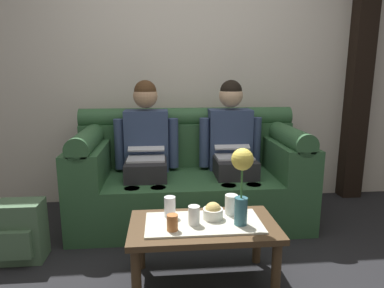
% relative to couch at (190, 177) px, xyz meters
% --- Properties ---
extents(back_wall_patterned, '(6.00, 0.12, 2.90)m').
position_rel_couch_xyz_m(back_wall_patterned, '(-0.00, 0.53, 1.07)').
color(back_wall_patterned, beige).
rests_on(back_wall_patterned, ground_plane).
extents(timber_pillar, '(0.20, 0.20, 2.90)m').
position_rel_couch_xyz_m(timber_pillar, '(1.73, 0.41, 1.07)').
color(timber_pillar, black).
rests_on(timber_pillar, ground_plane).
extents(couch, '(1.96, 0.88, 0.96)m').
position_rel_couch_xyz_m(couch, '(0.00, 0.00, 0.00)').
color(couch, '#2D5633').
rests_on(couch, ground_plane).
extents(person_left, '(0.56, 0.67, 1.22)m').
position_rel_couch_xyz_m(person_left, '(-0.37, -0.00, 0.28)').
color(person_left, '#232326').
rests_on(person_left, ground_plane).
extents(person_right, '(0.56, 0.67, 1.22)m').
position_rel_couch_xyz_m(person_right, '(0.37, -0.00, 0.28)').
color(person_right, '#232326').
rests_on(person_right, ground_plane).
extents(coffee_table, '(0.89, 0.49, 0.40)m').
position_rel_couch_xyz_m(coffee_table, '(-0.00, -0.99, -0.04)').
color(coffee_table, '#47331E').
rests_on(coffee_table, ground_plane).
extents(flower_vase, '(0.13, 0.13, 0.46)m').
position_rel_couch_xyz_m(flower_vase, '(0.21, -1.04, 0.32)').
color(flower_vase, '#336672').
rests_on(flower_vase, coffee_table).
extents(snack_bowl, '(0.12, 0.12, 0.11)m').
position_rel_couch_xyz_m(snack_bowl, '(0.06, -0.94, 0.07)').
color(snack_bowl, silver).
rests_on(snack_bowl, coffee_table).
extents(cup_near_left, '(0.08, 0.08, 0.13)m').
position_rel_couch_xyz_m(cup_near_left, '(0.19, -0.89, 0.09)').
color(cup_near_left, white).
rests_on(cup_near_left, coffee_table).
extents(cup_near_right, '(0.07, 0.07, 0.13)m').
position_rel_couch_xyz_m(cup_near_right, '(-0.20, -0.89, 0.09)').
color(cup_near_right, silver).
rests_on(cup_near_right, coffee_table).
extents(cup_far_center, '(0.07, 0.07, 0.11)m').
position_rel_couch_xyz_m(cup_far_center, '(-0.06, -1.02, 0.08)').
color(cup_far_center, white).
rests_on(cup_far_center, coffee_table).
extents(cup_far_left, '(0.06, 0.06, 0.09)m').
position_rel_couch_xyz_m(cup_far_left, '(-0.19, -1.08, 0.07)').
color(cup_far_left, '#B26633').
rests_on(cup_far_left, coffee_table).
extents(backpack_left, '(0.30, 0.25, 0.42)m').
position_rel_couch_xyz_m(backpack_left, '(-1.22, -0.62, -0.17)').
color(backpack_left, '#4C6B4C').
rests_on(backpack_left, ground_plane).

